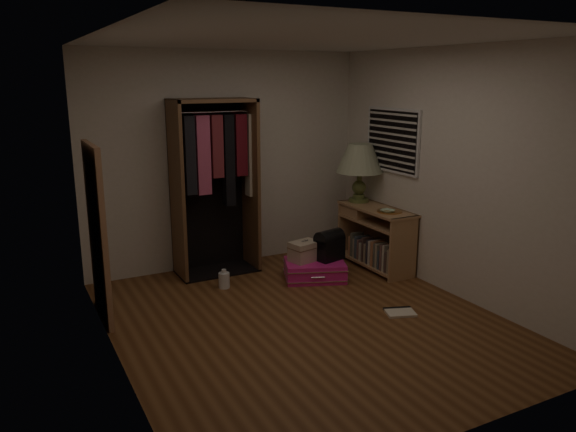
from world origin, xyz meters
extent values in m
plane|color=brown|center=(0.00, 0.00, 0.00)|extent=(4.00, 4.00, 0.00)
cube|color=beige|center=(0.00, 2.00, 1.30)|extent=(3.50, 0.02, 2.60)
cube|color=beige|center=(0.00, -2.00, 1.30)|extent=(3.50, 0.02, 2.60)
cube|color=beige|center=(1.75, 0.00, 1.30)|extent=(0.02, 4.00, 2.60)
cube|color=beige|center=(-1.75, 0.00, 1.30)|extent=(0.02, 4.00, 2.60)
cube|color=silver|center=(0.00, 0.00, 2.60)|extent=(3.50, 4.00, 0.01)
cube|color=silver|center=(1.73, 1.00, 1.55)|extent=(0.03, 0.96, 0.76)
cube|color=black|center=(1.73, 1.00, 1.55)|extent=(0.03, 0.90, 0.70)
cube|color=silver|center=(1.71, 1.00, 1.24)|extent=(0.01, 0.88, 0.02)
cube|color=silver|center=(1.71, 1.00, 1.32)|extent=(0.01, 0.88, 0.02)
cube|color=silver|center=(1.71, 1.00, 1.39)|extent=(0.01, 0.88, 0.02)
cube|color=silver|center=(1.71, 1.00, 1.47)|extent=(0.01, 0.88, 0.02)
cube|color=silver|center=(1.71, 1.00, 1.55)|extent=(0.01, 0.88, 0.02)
cube|color=silver|center=(1.71, 1.00, 1.63)|extent=(0.01, 0.88, 0.02)
cube|color=silver|center=(1.71, 1.00, 1.71)|extent=(0.01, 0.88, 0.02)
cube|color=silver|center=(1.71, 1.00, 1.78)|extent=(0.01, 0.88, 0.02)
cube|color=silver|center=(1.71, 1.00, 1.86)|extent=(0.01, 0.88, 0.02)
cube|color=#A67850|center=(1.54, 0.46, 0.38)|extent=(0.40, 0.03, 0.75)
cube|color=#A67850|center=(1.54, 1.54, 0.38)|extent=(0.40, 0.03, 0.75)
cube|color=#A67850|center=(1.54, 1.00, 0.06)|extent=(0.40, 1.04, 0.03)
cube|color=#A67850|center=(1.54, 1.00, 0.57)|extent=(0.40, 1.04, 0.03)
cube|color=#A67850|center=(1.54, 1.00, 0.73)|extent=(0.42, 1.12, 0.03)
cube|color=brown|center=(1.73, 1.00, 0.38)|extent=(0.02, 1.10, 0.75)
cube|color=#A67850|center=(1.53, 1.33, 0.65)|extent=(0.36, 0.38, 0.13)
cube|color=gray|center=(1.45, 0.53, 0.22)|extent=(0.16, 0.04, 0.29)
cube|color=#4C3833|center=(1.48, 0.58, 0.20)|extent=(0.22, 0.04, 0.25)
cube|color=#B7AD99|center=(1.47, 0.63, 0.23)|extent=(0.19, 0.04, 0.32)
cube|color=brown|center=(1.45, 0.67, 0.23)|extent=(0.16, 0.03, 0.31)
cube|color=#3F4C59|center=(1.48, 0.72, 0.19)|extent=(0.22, 0.03, 0.22)
cube|color=gray|center=(1.45, 0.76, 0.22)|extent=(0.16, 0.04, 0.30)
cube|color=#59594C|center=(1.48, 0.80, 0.22)|extent=(0.22, 0.03, 0.29)
cube|color=#B2724C|center=(1.48, 0.85, 0.23)|extent=(0.21, 0.05, 0.31)
cube|color=beige|center=(1.46, 0.90, 0.22)|extent=(0.19, 0.04, 0.30)
cube|color=#332D38|center=(1.48, 0.95, 0.22)|extent=(0.22, 0.03, 0.30)
cube|color=gray|center=(1.45, 0.99, 0.20)|extent=(0.16, 0.04, 0.24)
cube|color=#4C3833|center=(1.45, 1.04, 0.23)|extent=(0.16, 0.03, 0.31)
cube|color=#B7AD99|center=(1.47, 1.09, 0.19)|extent=(0.21, 0.04, 0.22)
cube|color=brown|center=(1.46, 1.14, 0.20)|extent=(0.17, 0.03, 0.25)
cube|color=#3F4C59|center=(1.47, 1.19, 0.22)|extent=(0.21, 0.05, 0.28)
cube|color=gray|center=(1.46, 1.23, 0.20)|extent=(0.17, 0.03, 0.24)
cube|color=#59594C|center=(1.46, 1.28, 0.23)|extent=(0.18, 0.04, 0.30)
cube|color=#B2724C|center=(1.46, 1.33, 0.20)|extent=(0.18, 0.03, 0.25)
cube|color=brown|center=(-0.70, 1.74, 1.02)|extent=(0.04, 0.50, 2.05)
cube|color=brown|center=(0.20, 1.74, 1.02)|extent=(0.04, 0.50, 2.05)
cube|color=brown|center=(-0.25, 1.74, 2.03)|extent=(0.95, 0.50, 0.04)
cube|color=black|center=(-0.25, 1.98, 1.02)|extent=(0.95, 0.02, 2.05)
cube|color=black|center=(-0.25, 1.74, 0.01)|extent=(0.95, 0.50, 0.02)
cylinder|color=white|center=(-0.25, 1.74, 1.90)|extent=(0.87, 0.02, 0.02)
cube|color=black|center=(-0.55, 1.72, 1.43)|extent=(0.12, 0.10, 0.89)
cube|color=#BF4C72|center=(-0.39, 1.72, 1.42)|extent=(0.15, 0.10, 0.90)
cube|color=maroon|center=(-0.23, 1.72, 1.51)|extent=(0.13, 0.13, 0.71)
cube|color=black|center=(-0.08, 1.72, 1.34)|extent=(0.12, 0.13, 1.06)
cube|color=#590F19|center=(0.07, 1.72, 1.51)|extent=(0.14, 0.15, 0.71)
cube|color=beige|center=(0.22, 1.72, 1.38)|extent=(0.13, 0.15, 0.97)
cube|color=#A3704F|center=(-1.71, 1.00, 0.85)|extent=(0.05, 0.80, 1.70)
cube|color=white|center=(-1.68, 1.00, 0.85)|extent=(0.01, 0.68, 1.58)
cube|color=#D81A7D|center=(0.66, 0.97, 0.11)|extent=(0.81, 0.70, 0.21)
cube|color=white|center=(0.66, 0.97, 0.05)|extent=(0.83, 0.73, 0.01)
cube|color=white|center=(0.66, 0.97, 0.16)|extent=(0.83, 0.73, 0.01)
cylinder|color=white|center=(0.57, 0.74, 0.11)|extent=(0.15, 0.08, 0.02)
cube|color=#BBA88F|center=(0.57, 1.05, 0.33)|extent=(0.38, 0.30, 0.23)
cube|color=brown|center=(0.57, 1.05, 0.37)|extent=(0.38, 0.30, 0.01)
cylinder|color=white|center=(0.57, 1.05, 0.45)|extent=(0.10, 0.04, 0.02)
cube|color=black|center=(0.85, 0.96, 0.34)|extent=(0.37, 0.28, 0.25)
cylinder|color=black|center=(0.85, 0.96, 0.46)|extent=(0.37, 0.28, 0.21)
cylinder|color=#4F5C2C|center=(1.54, 1.39, 0.77)|extent=(0.26, 0.26, 0.04)
cylinder|color=#4F5C2C|center=(1.54, 1.39, 0.82)|extent=(0.15, 0.15, 0.05)
sphere|color=#4F5C2C|center=(1.54, 1.39, 0.93)|extent=(0.18, 0.18, 0.18)
cylinder|color=#4F5C2C|center=(1.54, 1.39, 1.07)|extent=(0.06, 0.06, 0.10)
cone|color=#B9C2A2|center=(1.54, 1.39, 1.30)|extent=(0.60, 0.60, 0.35)
cone|color=beige|center=(1.54, 1.39, 1.30)|extent=(0.54, 0.54, 0.33)
cylinder|color=#B58045|center=(1.54, 0.76, 0.76)|extent=(0.30, 0.30, 0.02)
imported|color=#B3D4B1|center=(1.49, 0.73, 0.77)|extent=(0.20, 0.20, 0.04)
cylinder|color=silver|center=(-0.38, 1.19, 0.09)|extent=(0.14, 0.14, 0.17)
cylinder|color=silver|center=(-0.38, 1.19, 0.19)|extent=(0.06, 0.06, 0.04)
cube|color=beige|center=(0.92, -0.28, 0.01)|extent=(0.34, 0.31, 0.02)
cube|color=black|center=(0.95, -0.19, 0.01)|extent=(0.28, 0.13, 0.03)
camera|label=1|loc=(-2.47, -4.35, 2.28)|focal=35.00mm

